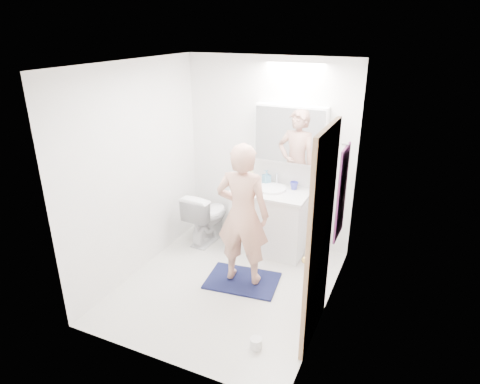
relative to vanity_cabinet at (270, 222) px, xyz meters
The scene contains 23 objects.
floor 1.05m from the vanity_cabinet, 98.46° to the right, with size 2.50×2.50×0.00m, color silver.
ceiling 2.23m from the vanity_cabinet, 98.46° to the right, with size 2.50×2.50×0.00m, color white.
wall_back 0.87m from the vanity_cabinet, 116.74° to the left, with size 2.50×2.50×0.00m, color white.
wall_front 2.36m from the vanity_cabinet, 93.71° to the right, with size 2.50×2.50×0.00m, color white.
wall_left 1.77m from the vanity_cabinet, 142.19° to the right, with size 2.50×2.50×0.00m, color white.
wall_right 1.58m from the vanity_cabinet, 45.26° to the right, with size 2.50×2.50×0.00m, color white.
vanity_cabinet is the anchor object (origin of this frame).
countertop 0.41m from the vanity_cabinet, 63.43° to the right, with size 0.95×0.58×0.04m, color silver.
sink_basin 0.45m from the vanity_cabinet, 90.00° to the left, with size 0.36×0.36×0.03m, color white.
faucet 0.56m from the vanity_cabinet, 90.00° to the left, with size 0.02×0.02×0.16m, color silver.
medicine_cabinet 1.14m from the vanity_cabinet, 53.32° to the left, with size 0.88×0.14×0.70m, color white.
mirror_panel 1.13m from the vanity_cabinet, 40.58° to the left, with size 0.84×0.01×0.66m, color silver.
toilet 0.86m from the vanity_cabinet, behind, with size 0.39×0.69×0.71m, color white.
bath_rug 0.91m from the vanity_cabinet, 90.78° to the right, with size 0.80×0.55×0.02m, color #14193E.
person 0.94m from the vanity_cabinet, 90.78° to the right, with size 0.58×0.38×1.59m, color tan.
door 1.73m from the vanity_cabinet, 54.54° to the right, with size 0.04×0.80×2.00m, color #A47D52.
door_knob 1.93m from the vanity_cabinet, 60.97° to the right, with size 0.06×0.06×0.06m, color gold.
towel 1.24m from the vanity_cabinet, 23.95° to the right, with size 0.02×0.42×1.00m, color #131F3C.
towel_hook 1.59m from the vanity_cabinet, 24.25° to the right, with size 0.02×0.02×0.07m, color silver.
soap_bottle_a 0.64m from the vanity_cabinet, 155.19° to the left, with size 0.08×0.08×0.21m, color #D5C68A.
soap_bottle_b 0.57m from the vanity_cabinet, 124.87° to the left, with size 0.09×0.09×0.19m, color #528FB0.
toothbrush_cup 0.56m from the vanity_cabinet, 32.80° to the left, with size 0.10×0.10×0.10m, color #3D42B7.
toilet_paper_roll 1.84m from the vanity_cabinet, 73.13° to the right, with size 0.11×0.11×0.10m, color white.
Camera 1 is at (1.76, -3.53, 2.74)m, focal length 31.08 mm.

